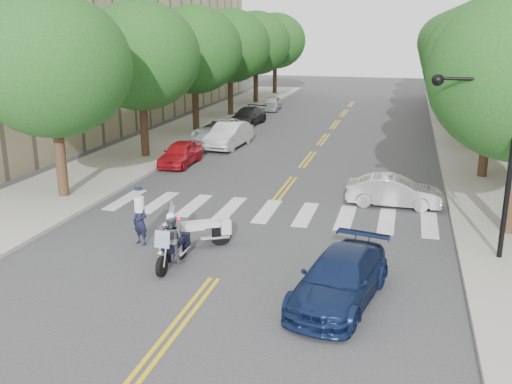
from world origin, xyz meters
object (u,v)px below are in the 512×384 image
(officer_standing, at_px, (140,222))
(convertible, at_px, (394,191))
(motorcycle_parked, at_px, (201,231))
(motorcycle_police, at_px, (173,242))
(sedan_blue, at_px, (340,279))

(officer_standing, relative_size, convertible, 0.42)
(motorcycle_parked, distance_m, officer_standing, 2.08)
(convertible, bearing_deg, motorcycle_parked, 136.43)
(motorcycle_police, relative_size, motorcycle_parked, 0.94)
(officer_standing, height_order, sedan_blue, officer_standing)
(officer_standing, bearing_deg, motorcycle_police, -18.64)
(motorcycle_parked, distance_m, convertible, 8.68)
(officer_standing, distance_m, convertible, 10.38)
(motorcycle_police, xyz_separation_m, motorcycle_parked, (0.31, 1.66, -0.21))
(officer_standing, bearing_deg, sedan_blue, 0.11)
(motorcycle_police, xyz_separation_m, sedan_blue, (5.22, -1.12, -0.11))
(convertible, distance_m, sedan_blue, 9.07)
(motorcycle_parked, height_order, sedan_blue, motorcycle_parked)
(convertible, bearing_deg, officer_standing, 129.36)
(officer_standing, distance_m, sedan_blue, 7.40)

